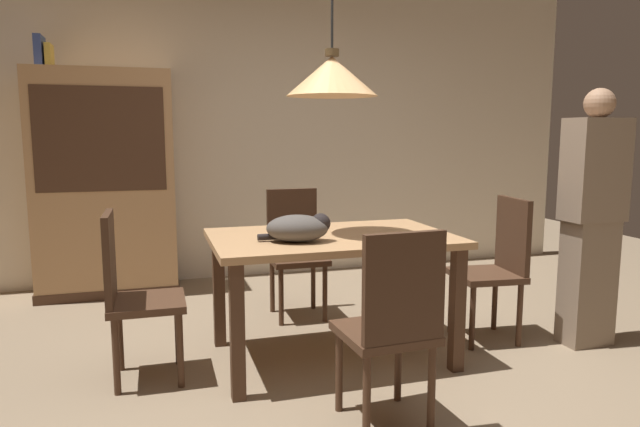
% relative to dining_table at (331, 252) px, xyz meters
% --- Properties ---
extents(ground, '(10.00, 10.00, 0.00)m').
position_rel_dining_table_xyz_m(ground, '(-0.02, -0.47, -0.65)').
color(ground, '#847056').
extents(back_wall, '(6.40, 0.10, 2.90)m').
position_rel_dining_table_xyz_m(back_wall, '(-0.02, 2.18, 0.80)').
color(back_wall, beige).
rests_on(back_wall, ground).
extents(dining_table, '(1.40, 0.90, 0.75)m').
position_rel_dining_table_xyz_m(dining_table, '(0.00, 0.00, 0.00)').
color(dining_table, tan).
rests_on(dining_table, ground).
extents(chair_far_back, '(0.41, 0.41, 0.93)m').
position_rel_dining_table_xyz_m(chair_far_back, '(0.00, 0.88, -0.14)').
color(chair_far_back, '#472D1E').
rests_on(chair_far_back, ground).
extents(chair_left_side, '(0.40, 0.40, 0.93)m').
position_rel_dining_table_xyz_m(chair_left_side, '(-1.13, 0.00, -0.14)').
color(chair_left_side, '#472D1E').
rests_on(chair_left_side, ground).
extents(chair_near_front, '(0.42, 0.42, 0.93)m').
position_rel_dining_table_xyz_m(chair_near_front, '(0.00, -0.88, -0.14)').
color(chair_near_front, '#472D1E').
rests_on(chair_near_front, ground).
extents(chair_right_side, '(0.44, 0.44, 0.93)m').
position_rel_dining_table_xyz_m(chair_right_side, '(1.13, -0.01, -0.14)').
color(chair_right_side, '#472D1E').
rests_on(chair_right_side, ground).
extents(cat_sleeping, '(0.40, 0.31, 0.16)m').
position_rel_dining_table_xyz_m(cat_sleeping, '(-0.23, -0.15, 0.18)').
color(cat_sleeping, '#4C4742').
rests_on(cat_sleeping, dining_table).
extents(pendant_lamp, '(0.52, 0.52, 1.30)m').
position_rel_dining_table_xyz_m(pendant_lamp, '(-0.00, 0.00, 1.01)').
color(pendant_lamp, '#E0A86B').
extents(hutch_bookcase, '(1.12, 0.45, 1.85)m').
position_rel_dining_table_xyz_m(hutch_bookcase, '(-1.37, 1.85, 0.24)').
color(hutch_bookcase, tan).
rests_on(hutch_bookcase, ground).
extents(book_blue_wide, '(0.06, 0.24, 0.24)m').
position_rel_dining_table_xyz_m(book_blue_wide, '(-1.79, 1.85, 1.32)').
color(book_blue_wide, '#384C93').
rests_on(book_blue_wide, hutch_bookcase).
extents(book_yellow_short, '(0.04, 0.20, 0.18)m').
position_rel_dining_table_xyz_m(book_yellow_short, '(-1.72, 1.85, 1.29)').
color(book_yellow_short, gold).
rests_on(book_yellow_short, hutch_bookcase).
extents(person_standing, '(0.36, 0.22, 1.61)m').
position_rel_dining_table_xyz_m(person_standing, '(1.63, -0.25, 0.16)').
color(person_standing, '#84705B').
rests_on(person_standing, ground).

